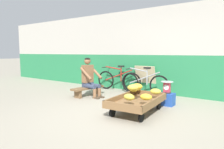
{
  "coord_description": "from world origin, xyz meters",
  "views": [
    {
      "loc": [
        2.45,
        -3.28,
        1.3
      ],
      "look_at": [
        -0.54,
        0.85,
        0.75
      ],
      "focal_mm": 33.07,
      "sensor_mm": 36.0,
      "label": 1
    }
  ],
  "objects": [
    {
      "name": "vendor_seated",
      "position": [
        -1.61,
        1.21,
        0.57
      ],
      "size": [
        0.71,
        0.53,
        1.14
      ],
      "color": "brown",
      "rests_on": "ground"
    },
    {
      "name": "ground_plane",
      "position": [
        0.0,
        0.0,
        0.0
      ],
      "size": [
        80.0,
        80.0,
        0.0
      ],
      "primitive_type": "plane",
      "color": "gray"
    },
    {
      "name": "plastic_crate",
      "position": [
        0.62,
        1.54,
        0.15
      ],
      "size": [
        0.36,
        0.28,
        0.3
      ],
      "color": "#234CA8",
      "rests_on": "ground"
    },
    {
      "name": "bicycle_near_left",
      "position": [
        -1.49,
        2.53,
        0.35
      ],
      "size": [
        1.66,
        0.48,
        0.86
      ],
      "color": "black",
      "rests_on": "ground"
    },
    {
      "name": "banana_cart",
      "position": [
        0.34,
        0.55,
        0.24
      ],
      "size": [
        0.95,
        1.5,
        0.36
      ],
      "color": "brown",
      "rests_on": "ground"
    },
    {
      "name": "bicycle_far_left",
      "position": [
        -0.43,
        2.37,
        0.35
      ],
      "size": [
        1.66,
        0.48,
        0.86
      ],
      "color": "black",
      "rests_on": "ground"
    },
    {
      "name": "back_wall",
      "position": [
        0.0,
        2.91,
        1.34
      ],
      "size": [
        16.0,
        0.3,
        2.69
      ],
      "color": "#287F4C",
      "rests_on": "ground"
    },
    {
      "name": "low_bench",
      "position": [
        -1.7,
        1.22,
        0.2
      ],
      "size": [
        0.38,
        1.12,
        0.27
      ],
      "color": "brown",
      "rests_on": "ground"
    },
    {
      "name": "banana_pile",
      "position": [
        0.31,
        0.67,
        0.46
      ],
      "size": [
        0.92,
        1.19,
        0.26
      ],
      "color": "gold",
      "rests_on": "banana_cart"
    },
    {
      "name": "weighing_scale",
      "position": [
        0.62,
        1.54,
        0.45
      ],
      "size": [
        0.3,
        0.3,
        0.29
      ],
      "color": "#28282D",
      "rests_on": "plastic_crate"
    },
    {
      "name": "sign_board",
      "position": [
        -0.55,
        2.74,
        0.43
      ],
      "size": [
        0.7,
        0.28,
        0.87
      ],
      "color": "#C6B289",
      "rests_on": "ground"
    }
  ]
}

